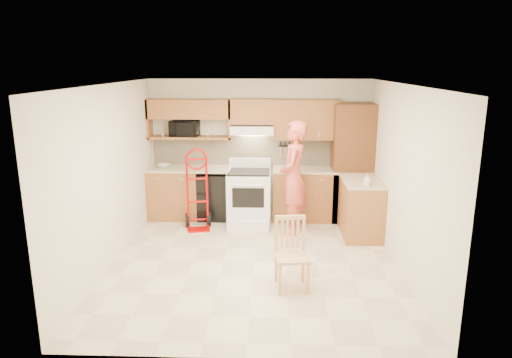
# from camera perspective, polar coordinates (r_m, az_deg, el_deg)

# --- Properties ---
(floor) EXTENTS (4.00, 4.50, 0.02)m
(floor) POSITION_cam_1_polar(r_m,az_deg,el_deg) (6.74, -0.16, -10.23)
(floor) COLOR beige
(floor) RESTS_ON ground
(ceiling) EXTENTS (4.00, 4.50, 0.02)m
(ceiling) POSITION_cam_1_polar(r_m,az_deg,el_deg) (6.15, -0.17, 11.69)
(ceiling) COLOR white
(ceiling) RESTS_ON ground
(wall_back) EXTENTS (4.00, 0.02, 2.50)m
(wall_back) POSITION_cam_1_polar(r_m,az_deg,el_deg) (8.54, 0.43, 3.84)
(wall_back) COLOR beige
(wall_back) RESTS_ON ground
(wall_front) EXTENTS (4.00, 0.02, 2.50)m
(wall_front) POSITION_cam_1_polar(r_m,az_deg,el_deg) (4.18, -1.38, -7.22)
(wall_front) COLOR beige
(wall_front) RESTS_ON ground
(wall_left) EXTENTS (0.02, 4.50, 2.50)m
(wall_left) POSITION_cam_1_polar(r_m,az_deg,el_deg) (6.72, -17.57, 0.36)
(wall_left) COLOR beige
(wall_left) RESTS_ON ground
(wall_right) EXTENTS (0.02, 4.50, 2.50)m
(wall_right) POSITION_cam_1_polar(r_m,az_deg,el_deg) (6.57, 17.64, 0.06)
(wall_right) COLOR beige
(wall_right) RESTS_ON ground
(backsplash) EXTENTS (3.92, 0.03, 0.55)m
(backsplash) POSITION_cam_1_polar(r_m,az_deg,el_deg) (8.53, 0.42, 3.48)
(backsplash) COLOR beige
(backsplash) RESTS_ON wall_back
(lower_cab_left) EXTENTS (0.90, 0.60, 0.90)m
(lower_cab_left) POSITION_cam_1_polar(r_m,az_deg,el_deg) (8.61, -10.02, -1.76)
(lower_cab_left) COLOR #B06A41
(lower_cab_left) RESTS_ON ground
(dishwasher) EXTENTS (0.60, 0.60, 0.85)m
(dishwasher) POSITION_cam_1_polar(r_m,az_deg,el_deg) (8.49, -5.05, -2.00)
(dishwasher) COLOR black
(dishwasher) RESTS_ON ground
(lower_cab_right) EXTENTS (1.14, 0.60, 0.90)m
(lower_cab_right) POSITION_cam_1_polar(r_m,az_deg,el_deg) (8.44, 6.00, -1.94)
(lower_cab_right) COLOR #B06A41
(lower_cab_right) RESTS_ON ground
(countertop_left) EXTENTS (1.50, 0.63, 0.04)m
(countertop_left) POSITION_cam_1_polar(r_m,az_deg,el_deg) (8.43, -8.16, 1.28)
(countertop_left) COLOR #B8A88D
(countertop_left) RESTS_ON lower_cab_left
(countertop_right) EXTENTS (1.14, 0.63, 0.04)m
(countertop_right) POSITION_cam_1_polar(r_m,az_deg,el_deg) (8.32, 6.08, 1.17)
(countertop_right) COLOR #B8A88D
(countertop_right) RESTS_ON lower_cab_right
(cab_return_right) EXTENTS (0.60, 1.00, 0.90)m
(cab_return_right) POSITION_cam_1_polar(r_m,az_deg,el_deg) (7.79, 12.80, -3.59)
(cab_return_right) COLOR #B06A41
(cab_return_right) RESTS_ON ground
(countertop_return) EXTENTS (0.63, 1.00, 0.04)m
(countertop_return) POSITION_cam_1_polar(r_m,az_deg,el_deg) (7.66, 12.99, -0.24)
(countertop_return) COLOR #B8A88D
(countertop_return) RESTS_ON cab_return_right
(pantry_tall) EXTENTS (0.70, 0.60, 2.10)m
(pantry_tall) POSITION_cam_1_polar(r_m,az_deg,el_deg) (8.39, 11.70, 1.97)
(pantry_tall) COLOR #5B3617
(pantry_tall) RESTS_ON ground
(upper_cab_left) EXTENTS (1.50, 0.33, 0.34)m
(upper_cab_left) POSITION_cam_1_polar(r_m,az_deg,el_deg) (8.40, -8.25, 8.55)
(upper_cab_left) COLOR #B06A41
(upper_cab_left) RESTS_ON wall_back
(upper_shelf_mw) EXTENTS (1.50, 0.33, 0.04)m
(upper_shelf_mw) POSITION_cam_1_polar(r_m,az_deg,el_deg) (8.46, -8.13, 5.12)
(upper_shelf_mw) COLOR #B06A41
(upper_shelf_mw) RESTS_ON wall_back
(upper_cab_center) EXTENTS (0.76, 0.33, 0.44)m
(upper_cab_center) POSITION_cam_1_polar(r_m,az_deg,el_deg) (8.28, -0.44, 8.34)
(upper_cab_center) COLOR #B06A41
(upper_cab_center) RESTS_ON wall_back
(upper_cab_right) EXTENTS (1.14, 0.33, 0.70)m
(upper_cab_right) POSITION_cam_1_polar(r_m,az_deg,el_deg) (8.31, 6.18, 7.31)
(upper_cab_right) COLOR #B06A41
(upper_cab_right) RESTS_ON wall_back
(range_hood) EXTENTS (0.76, 0.46, 0.14)m
(range_hood) POSITION_cam_1_polar(r_m,az_deg,el_deg) (8.25, -0.45, 6.15)
(range_hood) COLOR white
(range_hood) RESTS_ON wall_back
(knife_strip) EXTENTS (0.40, 0.05, 0.29)m
(knife_strip) POSITION_cam_1_polar(r_m,az_deg,el_deg) (8.49, 4.14, 3.68)
(knife_strip) COLOR black
(knife_strip) RESTS_ON backsplash
(microwave) EXTENTS (0.53, 0.38, 0.28)m
(microwave) POSITION_cam_1_polar(r_m,az_deg,el_deg) (8.46, -8.81, 6.18)
(microwave) COLOR black
(microwave) RESTS_ON upper_shelf_mw
(range) EXTENTS (0.75, 0.99, 1.11)m
(range) POSITION_cam_1_polar(r_m,az_deg,el_deg) (8.11, -0.88, -1.75)
(range) COLOR white
(range) RESTS_ON ground
(person) EXTENTS (0.55, 0.75, 1.88)m
(person) POSITION_cam_1_polar(r_m,az_deg,el_deg) (7.62, 4.61, 0.16)
(person) COLOR #DD5647
(person) RESTS_ON ground
(hand_truck) EXTENTS (0.57, 0.53, 1.26)m
(hand_truck) POSITION_cam_1_polar(r_m,az_deg,el_deg) (7.89, -7.24, -1.76)
(hand_truck) COLOR #B20603
(hand_truck) RESTS_ON ground
(dining_chair) EXTENTS (0.46, 0.49, 0.90)m
(dining_chair) POSITION_cam_1_polar(r_m,az_deg,el_deg) (5.85, 4.47, -9.27)
(dining_chair) COLOR tan
(dining_chair) RESTS_ON ground
(soap_bottle) EXTENTS (0.11, 0.11, 0.19)m
(soap_bottle) POSITION_cam_1_polar(r_m,az_deg,el_deg) (7.31, 13.53, -0.03)
(soap_bottle) COLOR white
(soap_bottle) RESTS_ON countertop_return
(bowl) EXTENTS (0.23, 0.23, 0.06)m
(bowl) POSITION_cam_1_polar(r_m,az_deg,el_deg) (8.52, -11.29, 1.61)
(bowl) COLOR white
(bowl) RESTS_ON countertop_left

